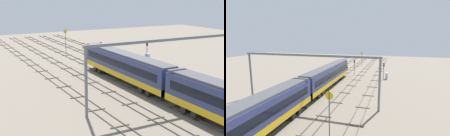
# 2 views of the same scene
# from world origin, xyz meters

# --- Properties ---
(ground_plane) EXTENTS (146.17, 146.17, 0.00)m
(ground_plane) POSITION_xyz_m (0.00, 0.00, 0.00)
(ground_plane) COLOR gray
(track_near_foreground) EXTENTS (130.17, 2.40, 0.16)m
(track_near_foreground) POSITION_xyz_m (0.00, -9.85, 0.07)
(track_near_foreground) COLOR #59544C
(track_near_foreground) RESTS_ON ground
(track_second_near) EXTENTS (130.17, 2.40, 0.16)m
(track_second_near) POSITION_xyz_m (-0.00, -4.93, 0.07)
(track_second_near) COLOR #59544C
(track_second_near) RESTS_ON ground
(track_with_train) EXTENTS (130.17, 2.40, 0.16)m
(track_with_train) POSITION_xyz_m (-0.00, 0.00, 0.07)
(track_with_train) COLOR #59544C
(track_with_train) RESTS_ON ground
(track_second_far) EXTENTS (130.17, 2.40, 0.16)m
(track_second_far) POSITION_xyz_m (-0.00, 4.93, 0.07)
(track_second_far) COLOR #59544C
(track_second_far) RESTS_ON ground
(track_far_background) EXTENTS (130.17, 2.40, 0.16)m
(track_far_background) POSITION_xyz_m (-0.00, 9.85, 0.07)
(track_far_background) COLOR #59544C
(track_far_background) RESTS_ON ground
(overhead_gantry) EXTENTS (0.40, 24.96, 8.70)m
(overhead_gantry) POSITION_xyz_m (-10.37, -0.31, 6.86)
(overhead_gantry) COLOR slate
(overhead_gantry) RESTS_ON ground
(speed_sign_mid_trackside) EXTENTS (0.14, 0.94, 5.44)m
(speed_sign_mid_trackside) POSITION_xyz_m (33.45, -1.98, 3.53)
(speed_sign_mid_trackside) COLOR #4C4C51
(speed_sign_mid_trackside) RESTS_ON ground
(signal_light_trackside_approach) EXTENTS (0.31, 0.32, 4.55)m
(signal_light_trackside_approach) POSITION_xyz_m (15.50, -2.96, 2.98)
(signal_light_trackside_approach) COLOR #4C4C51
(signal_light_trackside_approach) RESTS_ON ground
(signal_light_trackside_departure) EXTENTS (0.31, 0.32, 4.50)m
(signal_light_trackside_departure) POSITION_xyz_m (11.72, -11.87, 2.95)
(signal_light_trackside_departure) COLOR #4C4C51
(signal_light_trackside_departure) RESTS_ON ground
(relay_cabinet) EXTENTS (1.04, 0.61, 1.77)m
(relay_cabinet) POSITION_xyz_m (12.65, -12.66, 0.88)
(relay_cabinet) COLOR #B2B7BC
(relay_cabinet) RESTS_ON ground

